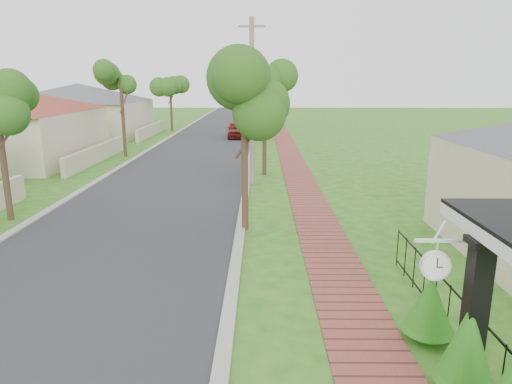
% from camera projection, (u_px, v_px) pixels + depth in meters
% --- Properties ---
extents(ground, '(160.00, 160.00, 0.00)m').
position_uv_depth(ground, '(188.00, 351.00, 8.22)').
color(ground, '#256317').
rests_on(ground, ground).
extents(road, '(7.00, 120.00, 0.02)m').
position_uv_depth(road, '(190.00, 162.00, 27.68)').
color(road, '#28282B').
rests_on(road, ground).
extents(kerb_right, '(0.30, 120.00, 0.10)m').
position_uv_depth(kerb_right, '(250.00, 162.00, 27.65)').
color(kerb_right, '#9E9E99').
rests_on(kerb_right, ground).
extents(kerb_left, '(0.30, 120.00, 0.10)m').
position_uv_depth(kerb_left, '(130.00, 162.00, 27.72)').
color(kerb_left, '#9E9E99').
rests_on(kerb_left, ground).
extents(sidewalk, '(1.50, 120.00, 0.03)m').
position_uv_depth(sidewalk, '(293.00, 162.00, 27.62)').
color(sidewalk, brown).
rests_on(sidewalk, ground).
extents(porch_post, '(0.48, 0.48, 2.52)m').
position_uv_depth(porch_post, '(473.00, 325.00, 6.93)').
color(porch_post, black).
rests_on(porch_post, ground).
extents(picket_fence, '(0.03, 8.02, 1.00)m').
position_uv_depth(picket_fence, '(464.00, 326.00, 8.04)').
color(picket_fence, black).
rests_on(picket_fence, ground).
extents(street_trees, '(10.70, 37.65, 5.89)m').
position_uv_depth(street_trees, '(204.00, 85.00, 33.27)').
color(street_trees, '#382619').
rests_on(street_trees, ground).
extents(hedge_row, '(0.85, 4.37, 2.02)m').
position_uv_depth(hedge_row, '(479.00, 365.00, 6.53)').
color(hedge_row, '#167218').
rests_on(hedge_row, ground).
extents(far_house_grey, '(15.56, 15.56, 4.60)m').
position_uv_depth(far_house_grey, '(80.00, 109.00, 40.86)').
color(far_house_grey, beige).
rests_on(far_house_grey, ground).
extents(parked_car_red, '(1.96, 4.24, 1.41)m').
position_uv_depth(parked_car_red, '(237.00, 130.00, 39.41)').
color(parked_car_red, maroon).
rests_on(parked_car_red, ground).
extents(parked_car_white, '(1.49, 3.92, 1.27)m').
position_uv_depth(parked_car_white, '(251.00, 127.00, 42.44)').
color(parked_car_white, silver).
rests_on(parked_car_white, ground).
extents(near_tree, '(2.02, 2.02, 5.20)m').
position_uv_depth(near_tree, '(244.00, 101.00, 14.04)').
color(near_tree, '#382619').
rests_on(near_tree, ground).
extents(utility_pole, '(1.20, 0.24, 7.49)m').
position_uv_depth(utility_pole, '(252.00, 103.00, 20.69)').
color(utility_pole, gray).
rests_on(utility_pole, ground).
extents(station_clock, '(0.80, 0.13, 0.68)m').
position_uv_depth(station_clock, '(436.00, 264.00, 7.13)').
color(station_clock, white).
rests_on(station_clock, ground).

